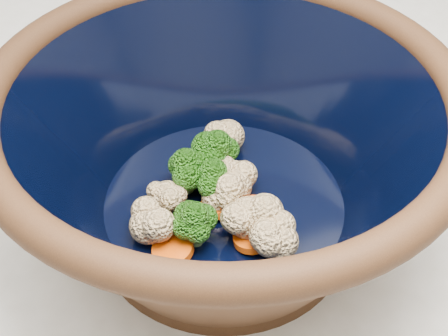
{
  "coord_description": "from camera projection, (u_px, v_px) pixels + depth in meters",
  "views": [
    {
      "loc": [
        -0.11,
        -0.33,
        1.31
      ],
      "look_at": [
        0.04,
        -0.01,
        0.97
      ],
      "focal_mm": 50.0,
      "sensor_mm": 36.0,
      "label": 1
    }
  ],
  "objects": [
    {
      "name": "vegetable_pile",
      "position": [
        215.0,
        188.0,
        0.5
      ],
      "size": [
        0.13,
        0.16,
        0.05
      ],
      "color": "#608442",
      "rests_on": "mixing_bowl"
    },
    {
      "name": "mixing_bowl",
      "position": [
        224.0,
        154.0,
        0.48
      ],
      "size": [
        0.42,
        0.42,
        0.16
      ],
      "rotation": [
        0.0,
        0.0,
        -0.29
      ],
      "color": "black",
      "rests_on": "counter"
    }
  ]
}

